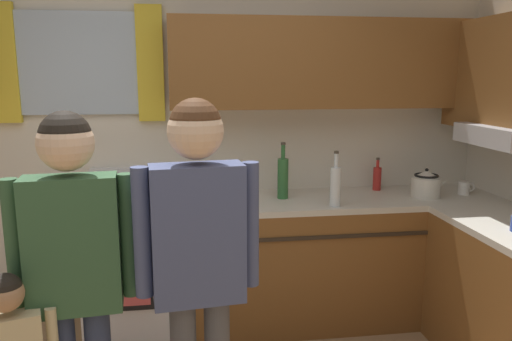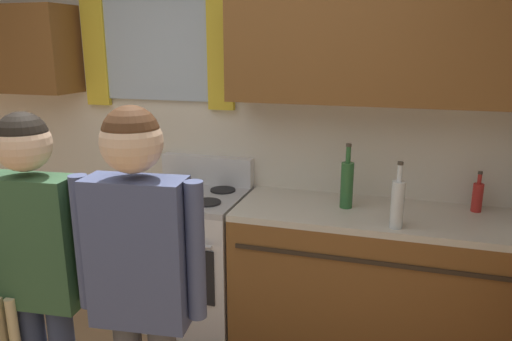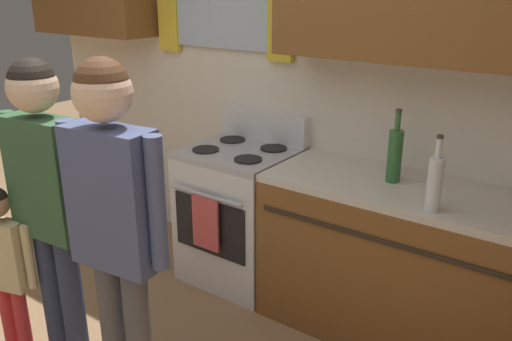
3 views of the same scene
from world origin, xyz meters
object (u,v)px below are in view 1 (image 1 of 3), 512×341
object	(u,v)px
bottle_sauce_red	(377,178)
stovetop_kettle	(426,184)
bottle_tall_clear	(335,185)
adult_in_plaid	(198,248)
bottle_wine_green	(283,177)
mug_ceramic_white	(464,188)
adult_holding_child	(74,259)
stove_oven	(139,266)

from	to	relation	value
bottle_sauce_red	stovetop_kettle	xyz separation A→B (m)	(0.26, -0.26, 0.00)
bottle_tall_clear	adult_in_plaid	world-z (taller)	adult_in_plaid
bottle_wine_green	mug_ceramic_white	bearing A→B (deg)	-3.04
mug_ceramic_white	adult_holding_child	xyz separation A→B (m)	(-2.44, -1.25, 0.07)
bottle_wine_green	adult_in_plaid	xyz separation A→B (m)	(-0.62, -1.35, -0.01)
bottle_sauce_red	mug_ceramic_white	size ratio (longest dim) A/B	1.95
stove_oven	adult_holding_child	bearing A→B (deg)	-95.11
stove_oven	bottle_sauce_red	distance (m)	1.84
stovetop_kettle	adult_in_plaid	distance (m)	2.05
adult_holding_child	stovetop_kettle	bearing A→B (deg)	29.75
bottle_wine_green	mug_ceramic_white	distance (m)	1.33
bottle_tall_clear	bottle_sauce_red	bearing A→B (deg)	42.50
stovetop_kettle	adult_in_plaid	xyz separation A→B (m)	(-1.63, -1.24, 0.05)
bottle_tall_clear	stovetop_kettle	size ratio (longest dim) A/B	1.34
bottle_tall_clear	mug_ceramic_white	size ratio (longest dim) A/B	2.92
adult_holding_child	adult_in_plaid	xyz separation A→B (m)	(0.50, -0.03, 0.03)
stove_oven	adult_in_plaid	distance (m)	1.49
bottle_tall_clear	adult_holding_child	bearing A→B (deg)	-143.19
bottle_tall_clear	bottle_wine_green	size ratio (longest dim) A/B	0.93
stove_oven	bottle_tall_clear	world-z (taller)	bottle_tall_clear
mug_ceramic_white	stovetop_kettle	distance (m)	0.32
bottle_wine_green	adult_holding_child	xyz separation A→B (m)	(-1.12, -1.32, -0.04)
bottle_tall_clear	mug_ceramic_white	distance (m)	1.05
adult_holding_child	stove_oven	bearing A→B (deg)	84.89
bottle_sauce_red	adult_in_plaid	bearing A→B (deg)	-132.32
bottle_wine_green	mug_ceramic_white	xyz separation A→B (m)	(1.32, -0.07, -0.10)
bottle_tall_clear	adult_holding_child	distance (m)	1.77
bottle_tall_clear	bottle_wine_green	world-z (taller)	bottle_wine_green
bottle_tall_clear	adult_holding_child	size ratio (longest dim) A/B	0.23
adult_holding_child	bottle_sauce_red	bearing A→B (deg)	38.27
adult_in_plaid	bottle_sauce_red	bearing A→B (deg)	47.68
mug_ceramic_white	adult_in_plaid	size ratio (longest dim) A/B	0.08
bottle_tall_clear	stove_oven	bearing A→B (deg)	169.95
stovetop_kettle	adult_holding_child	xyz separation A→B (m)	(-2.13, -1.21, 0.02)
adult_in_plaid	bottle_wine_green	bearing A→B (deg)	65.35
stove_oven	mug_ceramic_white	bearing A→B (deg)	-0.98
bottle_sauce_red	stovetop_kettle	distance (m)	0.37
mug_ceramic_white	adult_in_plaid	xyz separation A→B (m)	(-1.94, -1.28, 0.10)
adult_holding_child	adult_in_plaid	distance (m)	0.50
bottle_tall_clear	stovetop_kettle	xyz separation A→B (m)	(0.71, 0.15, -0.05)
adult_holding_child	adult_in_plaid	bearing A→B (deg)	-3.41
bottle_tall_clear	mug_ceramic_white	world-z (taller)	bottle_tall_clear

